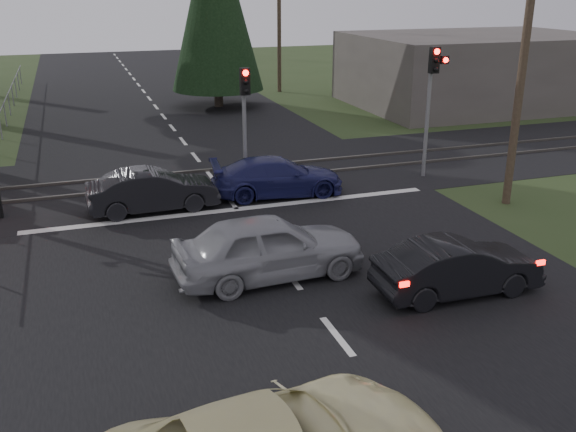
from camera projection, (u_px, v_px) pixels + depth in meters
name	position (u px, v px, depth m)	size (l,w,h in m)	color
ground	(337.00, 336.00, 13.07)	(120.00, 120.00, 0.00)	#2B3C1B
road	(224.00, 193.00, 21.96)	(14.00, 100.00, 0.01)	black
rail_corridor	(211.00, 177.00, 23.74)	(120.00, 8.00, 0.01)	black
stop_line	(237.00, 209.00, 20.36)	(13.00, 0.35, 0.00)	silver
rail_near	(216.00, 182.00, 23.01)	(120.00, 0.12, 0.10)	#59544C
rail_far	(207.00, 170.00, 24.44)	(120.00, 0.12, 0.10)	#59544C
traffic_signal_right	(433.00, 87.00, 22.63)	(0.68, 0.48, 4.70)	slate
traffic_signal_center	(245.00, 106.00, 21.90)	(0.32, 0.48, 4.10)	slate
utility_pole_near	(524.00, 55.00, 19.34)	(1.80, 0.26, 9.00)	#4C3D2D
utility_pole_mid	(279.00, 17.00, 40.69)	(1.80, 0.26, 9.00)	#4C3D2D
utility_pole_far	(201.00, 5.00, 62.94)	(1.80, 0.26, 9.00)	#4C3D2D
fence_left	(5.00, 133.00, 30.73)	(0.10, 36.00, 1.20)	slate
building_right	(476.00, 70.00, 37.37)	(14.00, 10.00, 4.00)	#59514C
dark_hatchback	(457.00, 268.00, 14.69)	(1.36, 3.89, 1.28)	black
silver_car	(269.00, 247.00, 15.44)	(1.87, 4.65, 1.58)	gray
blue_sedan	(277.00, 177.00, 21.54)	(1.80, 4.43, 1.29)	#1B1D52
dark_car_far	(153.00, 191.00, 20.05)	(1.40, 4.02, 1.32)	black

